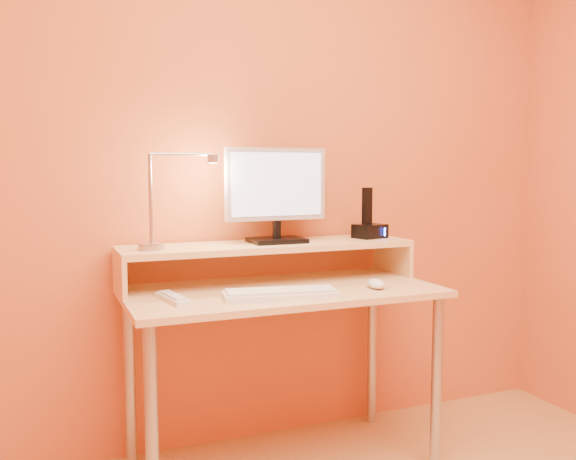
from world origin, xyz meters
name	(u,v)px	position (x,y,z in m)	size (l,w,h in m)	color
wall_back	(254,152)	(0.00, 1.50, 1.25)	(3.00, 0.04, 2.50)	#CC6438
desk_leg_fl	(152,429)	(-0.55, 0.93, 0.35)	(0.04, 0.04, 0.69)	#ADADB7
desk_leg_fr	(437,384)	(0.55, 0.93, 0.35)	(0.04, 0.04, 0.69)	#ADADB7
desk_leg_bl	(130,380)	(-0.55, 1.43, 0.35)	(0.04, 0.04, 0.69)	#ADADB7
desk_leg_br	(372,349)	(0.55, 1.43, 0.35)	(0.04, 0.04, 0.69)	#ADADB7
desk_lower	(282,291)	(0.00, 1.18, 0.71)	(1.20, 0.60, 0.03)	#E9C17B
shelf_riser_left	(119,275)	(-0.59, 1.33, 0.79)	(0.02, 0.30, 0.14)	#E9C17B
shelf_riser_right	(393,257)	(0.59, 1.33, 0.79)	(0.02, 0.30, 0.14)	#E9C17B
desk_shelf	(268,246)	(0.00, 1.33, 0.87)	(1.20, 0.30, 0.03)	#E9C17B
monitor_foot	(277,240)	(0.04, 1.33, 0.89)	(0.22, 0.16, 0.02)	black
monitor_neck	(277,230)	(0.04, 1.33, 0.93)	(0.04, 0.04, 0.07)	black
monitor_panel	(276,184)	(0.04, 1.34, 1.12)	(0.43, 0.04, 0.29)	#AEAEB7
monitor_back	(274,184)	(0.04, 1.36, 1.12)	(0.39, 0.01, 0.25)	black
monitor_screen	(278,184)	(0.04, 1.32, 1.12)	(0.39, 0.00, 0.25)	silver
lamp_base	(152,246)	(-0.48, 1.30, 0.89)	(0.10, 0.10, 0.03)	#ADADB7
lamp_post	(151,199)	(-0.48, 1.30, 1.07)	(0.01, 0.01, 0.33)	#ADADB7
lamp_arm	(182,154)	(-0.36, 1.30, 1.24)	(0.01, 0.01, 0.24)	#ADADB7
lamp_head	(213,158)	(-0.24, 1.30, 1.22)	(0.04, 0.04, 0.03)	#ADADB7
lamp_bulb	(213,163)	(-0.24, 1.30, 1.20)	(0.03, 0.03, 0.00)	#FFEAC6
phone_dock	(370,231)	(0.47, 1.33, 0.91)	(0.13, 0.10, 0.06)	black
phone_handset	(367,206)	(0.46, 1.33, 1.02)	(0.04, 0.03, 0.16)	black
phone_led	(385,232)	(0.52, 1.28, 0.91)	(0.01, 0.00, 0.04)	#235EFF
keyboard	(281,295)	(-0.07, 1.01, 0.73)	(0.41, 0.13, 0.02)	white
mouse	(376,284)	(0.34, 1.04, 0.74)	(0.06, 0.11, 0.04)	silver
remote_control	(173,298)	(-0.44, 1.11, 0.73)	(0.05, 0.20, 0.02)	white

